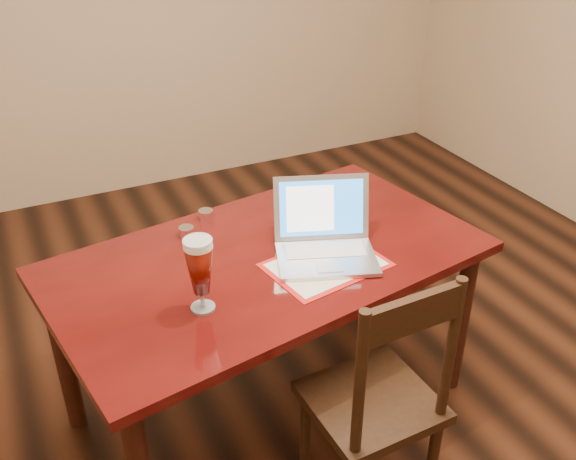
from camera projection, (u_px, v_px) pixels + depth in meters
name	position (u px, v px, depth m)	size (l,w,h in m)	color
ground	(325.00, 413.00, 2.71)	(5.00, 5.00, 0.00)	black
dining_table	(269.00, 274.00, 2.43)	(1.72, 1.15, 1.01)	#4C0B0A
dining_chair	(378.00, 401.00, 2.14)	(0.43, 0.41, 0.98)	black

